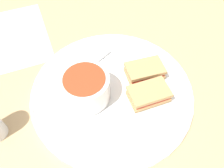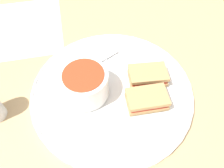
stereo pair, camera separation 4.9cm
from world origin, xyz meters
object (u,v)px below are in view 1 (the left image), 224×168
(spoon, at_px, (81,72))
(sandwich_half_far, at_px, (145,71))
(soup_bowl, at_px, (86,88))
(sandwich_half_near, at_px, (149,94))

(spoon, height_order, sandwich_half_far, sandwich_half_far)
(sandwich_half_far, bearing_deg, soup_bowl, -0.04)
(soup_bowl, relative_size, spoon, 0.85)
(soup_bowl, bearing_deg, sandwich_half_near, 153.58)
(spoon, bearing_deg, sandwich_half_far, 131.41)
(spoon, bearing_deg, sandwich_half_near, 108.68)
(soup_bowl, relative_size, sandwich_half_far, 1.10)
(soup_bowl, distance_m, sandwich_half_near, 0.14)
(spoon, distance_m, sandwich_half_near, 0.17)
(spoon, distance_m, sandwich_half_far, 0.15)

